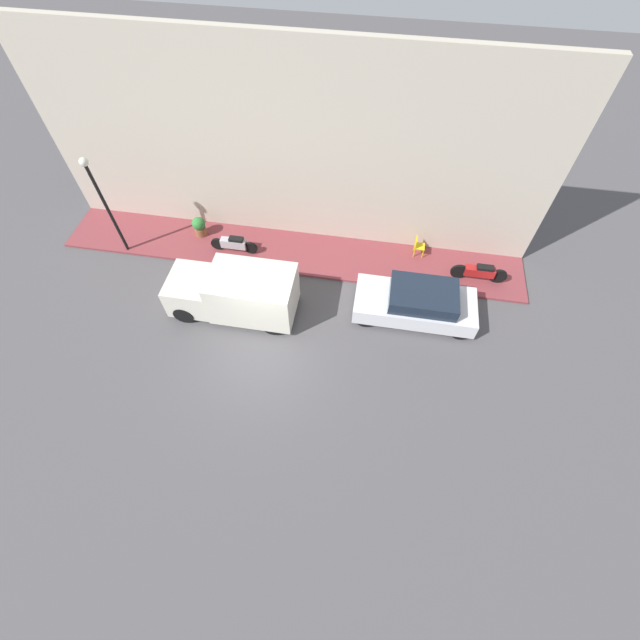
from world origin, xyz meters
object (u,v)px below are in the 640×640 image
at_px(motorcycle_red, 480,272).
at_px(potted_plant, 199,226).
at_px(streetlamp, 101,195).
at_px(cafe_chair, 418,245).
at_px(scooter_silver, 234,244).
at_px(delivery_van, 234,293).
at_px(parked_car, 417,303).

bearing_deg(motorcycle_red, potted_plant, 86.60).
distance_m(streetlamp, cafe_chair, 12.10).
xyz_separation_m(motorcycle_red, scooter_silver, (-0.04, 9.73, -0.03)).
height_order(delivery_van, scooter_silver, delivery_van).
bearing_deg(delivery_van, motorcycle_red, -71.98).
distance_m(motorcycle_red, streetlamp, 14.36).
bearing_deg(parked_car, potted_plant, 73.55).
distance_m(scooter_silver, potted_plant, 1.84).
relative_size(motorcycle_red, potted_plant, 2.46).
distance_m(scooter_silver, streetlamp, 5.03).
xyz_separation_m(delivery_van, streetlamp, (2.21, 5.34, 1.83)).
bearing_deg(scooter_silver, cafe_chair, -81.96).
xyz_separation_m(parked_car, potted_plant, (2.68, 9.08, -0.10)).
bearing_deg(motorcycle_red, streetlamp, 92.65).
height_order(motorcycle_red, potted_plant, potted_plant).
distance_m(parked_car, streetlamp, 12.08).
height_order(scooter_silver, cafe_chair, cafe_chair).
height_order(streetlamp, potted_plant, streetlamp).
bearing_deg(cafe_chair, delivery_van, 121.03).
bearing_deg(parked_car, delivery_van, 97.64).
relative_size(parked_car, potted_plant, 5.00).
height_order(potted_plant, cafe_chair, potted_plant).
bearing_deg(motorcycle_red, cafe_chair, 67.19).
height_order(parked_car, scooter_silver, parked_car).
bearing_deg(potted_plant, delivery_van, -143.67).
bearing_deg(streetlamp, potted_plant, -63.99).
bearing_deg(streetlamp, cafe_chair, -81.99).
distance_m(parked_car, cafe_chair, 3.00).
height_order(parked_car, motorcycle_red, parked_car).
xyz_separation_m(motorcycle_red, streetlamp, (-0.66, 14.16, 2.28)).
height_order(scooter_silver, streetlamp, streetlamp).
height_order(delivery_van, motorcycle_red, delivery_van).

